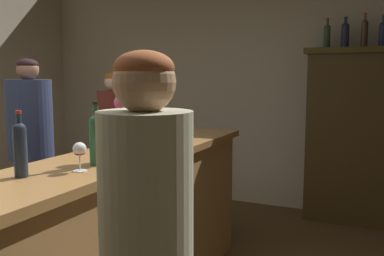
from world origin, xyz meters
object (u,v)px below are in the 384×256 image
bar_counter (105,245)px  display_bottle_midleft (345,34)px  flower_arrangement (129,125)px  wine_glass_rear (80,151)px  wine_glass_mid (134,127)px  display_bottle_left (327,35)px  patron_redhead (116,142)px  display_cabinet (359,134)px  patron_tall (32,154)px  wine_bottle_malbec (96,137)px  display_bottle_center (365,32)px  wine_bottle_chardonnay (162,122)px  display_bottle_midright (383,33)px  cheese_plate (175,135)px  wine_bottle_pinot (20,147)px

bar_counter → display_bottle_midleft: 3.21m
flower_arrangement → wine_glass_rear: bearing=-96.3°
wine_glass_mid → display_bottle_left: 2.49m
display_bottle_midleft → wine_glass_rear: bearing=-107.7°
patron_redhead → display_cabinet: bearing=82.0°
wine_glass_mid → patron_tall: size_ratio=0.10×
wine_bottle_malbec → patron_tall: bearing=150.4°
display_bottle_left → display_bottle_center: size_ratio=0.91×
wine_bottle_chardonnay → display_cabinet: bearing=57.4°
display_bottle_midleft → patron_tall: display_bottle_midleft is taller
display_bottle_midright → display_cabinet: bearing=180.0°
display_bottle_left → cheese_plate: bearing=-119.7°
display_cabinet → cheese_plate: display_cabinet is taller
wine_bottle_malbec → display_bottle_midleft: bearing=71.1°
wine_bottle_pinot → display_bottle_midright: display_bottle_midright is taller
wine_bottle_pinot → wine_bottle_malbec: wine_bottle_malbec is taller
wine_bottle_chardonnay → patron_redhead: 1.36m
display_cabinet → wine_glass_mid: 2.55m
display_bottle_center → patron_redhead: bearing=-154.2°
wine_bottle_pinot → wine_bottle_chardonnay: (0.06, 1.28, -0.01)m
wine_bottle_pinot → display_bottle_left: size_ratio=1.04×
display_cabinet → wine_glass_mid: display_cabinet is taller
flower_arrangement → cheese_plate: size_ratio=1.91×
display_bottle_midleft → display_bottle_center: bearing=-0.0°
wine_glass_rear → display_bottle_left: 3.19m
display_bottle_left → wine_bottle_malbec: bearing=-105.6°
display_bottle_left → wine_glass_rear: bearing=-104.6°
display_cabinet → wine_glass_rear: display_cabinet is taller
wine_glass_rear → display_bottle_center: (1.14, 2.99, 0.81)m
display_cabinet → display_bottle_midleft: (-0.18, 0.00, 1.02)m
wine_bottle_chardonnay → wine_bottle_malbec: 0.90m
display_bottle_midleft → display_bottle_center: display_bottle_center is taller
display_bottle_midleft → patron_tall: size_ratio=0.19×
display_bottle_midleft → display_bottle_midright: display_bottle_midright is taller
bar_counter → display_bottle_midright: size_ratio=10.00×
wine_glass_mid → wine_bottle_malbec: bearing=-74.1°
wine_bottle_pinot → display_bottle_left: bearing=73.6°
wine_bottle_malbec → display_bottle_center: 3.15m
cheese_plate → display_bottle_midleft: (1.11, 1.63, 0.90)m
bar_counter → cheese_plate: size_ratio=16.24×
wine_glass_mid → flower_arrangement: (0.25, -0.45, 0.08)m
wine_bottle_chardonnay → wine_glass_mid: (-0.10, -0.22, -0.01)m
patron_tall → patron_redhead: 1.08m
display_bottle_left → display_bottle_midright: display_bottle_midright is taller
wine_bottle_pinot → patron_tall: patron_tall is taller
wine_bottle_pinot → wine_glass_rear: 0.28m
wine_bottle_chardonnay → display_bottle_midleft: (1.06, 1.94, 0.76)m
wine_glass_mid → display_bottle_midleft: (1.16, 2.16, 0.78)m
cheese_plate → patron_redhead: (-0.97, 0.54, -0.20)m
bar_counter → display_bottle_left: bearing=72.0°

